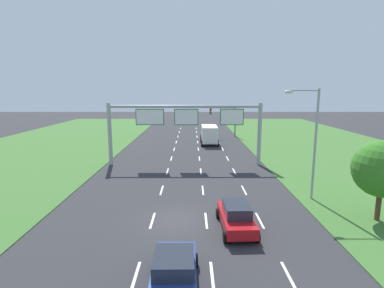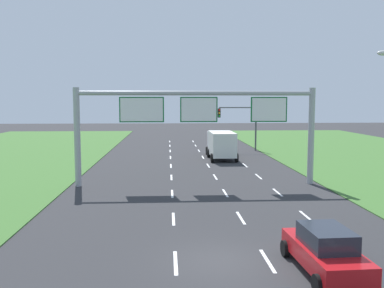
% 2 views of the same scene
% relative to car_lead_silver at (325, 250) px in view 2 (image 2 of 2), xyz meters
% --- Properties ---
extents(ground_plane, '(200.00, 200.00, 0.00)m').
position_rel_car_lead_silver_xyz_m(ground_plane, '(-3.51, 1.22, -0.82)').
color(ground_plane, '#2D2D30').
extents(lane_dashes_inner_left, '(0.14, 68.40, 0.01)m').
position_rel_car_lead_silver_xyz_m(lane_dashes_inner_left, '(-5.26, 16.22, -0.81)').
color(lane_dashes_inner_left, white).
rests_on(lane_dashes_inner_left, ground_plane).
extents(lane_dashes_inner_right, '(0.14, 68.40, 0.01)m').
position_rel_car_lead_silver_xyz_m(lane_dashes_inner_right, '(-1.76, 16.22, -0.81)').
color(lane_dashes_inner_right, white).
rests_on(lane_dashes_inner_right, ground_plane).
extents(lane_dashes_slip, '(0.14, 68.40, 0.01)m').
position_rel_car_lead_silver_xyz_m(lane_dashes_slip, '(1.74, 16.22, -0.81)').
color(lane_dashes_slip, white).
rests_on(lane_dashes_slip, ground_plane).
extents(car_lead_silver, '(2.18, 4.45, 1.64)m').
position_rel_car_lead_silver_xyz_m(car_lead_silver, '(0.00, 0.00, 0.00)').
color(car_lead_silver, red).
rests_on(car_lead_silver, ground_plane).
extents(box_truck, '(2.71, 7.34, 2.86)m').
position_rel_car_lead_silver_xyz_m(box_truck, '(0.03, 30.18, 0.77)').
color(box_truck, silver).
rests_on(box_truck, ground_plane).
extents(sign_gantry, '(17.24, 0.44, 7.00)m').
position_rel_car_lead_silver_xyz_m(sign_gantry, '(-3.43, 16.09, 4.11)').
color(sign_gantry, '#9EA0A5').
rests_on(sign_gantry, ground_plane).
extents(traffic_light_mast, '(4.76, 0.49, 5.60)m').
position_rel_car_lead_silver_xyz_m(traffic_light_mast, '(3.23, 37.01, 3.05)').
color(traffic_light_mast, '#47494F').
rests_on(traffic_light_mast, ground_plane).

